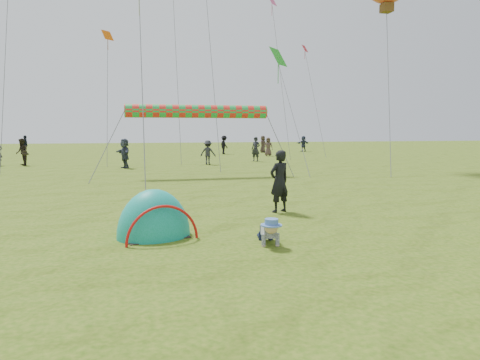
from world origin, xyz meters
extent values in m
plane|color=#284D0A|center=(0.00, 0.00, 0.00)|extent=(140.00, 140.00, 0.00)
ellipsoid|color=#058762|center=(-1.08, 1.28, 0.00)|extent=(1.86, 1.67, 2.03)
imported|color=black|center=(2.37, 3.24, 0.85)|extent=(0.73, 0.62, 1.71)
imported|color=black|center=(6.85, 21.91, 0.88)|extent=(0.76, 0.74, 1.77)
imported|color=black|center=(-8.56, 21.72, 0.87)|extent=(0.92, 1.03, 1.73)
imported|color=black|center=(6.46, 31.63, 0.87)|extent=(0.91, 1.25, 1.74)
imported|color=#47342F|center=(9.64, 27.93, 0.81)|extent=(0.91, 0.75, 1.61)
imported|color=#303747|center=(-2.17, 18.44, 0.88)|extent=(1.10, 1.71, 1.76)
imported|color=black|center=(-11.51, 35.18, 0.89)|extent=(0.78, 1.12, 1.77)
imported|color=#26272E|center=(3.06, 19.97, 0.79)|extent=(1.17, 0.93, 1.59)
imported|color=#372925|center=(10.80, 33.55, 0.85)|extent=(0.95, 0.98, 1.69)
imported|color=#2D354B|center=(15.53, 34.51, 0.82)|extent=(1.60, 0.88, 1.65)
cylinder|color=red|center=(1.49, 13.13, 3.15)|extent=(6.90, 0.64, 0.64)
plane|color=#1DA11B|center=(6.57, 16.11, 6.41)|extent=(1.27, 1.27, 1.04)
plane|color=#DA4D83|center=(9.84, 27.82, 13.05)|extent=(1.06, 1.06, 0.86)
plane|color=red|center=(13.48, 29.38, 9.55)|extent=(0.78, 0.78, 0.64)
plane|color=#E45902|center=(-3.28, 24.51, 8.87)|extent=(0.85, 0.85, 0.69)
camera|label=1|loc=(-1.35, -7.80, 2.25)|focal=32.00mm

